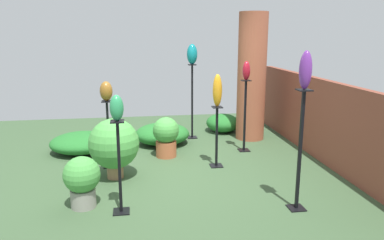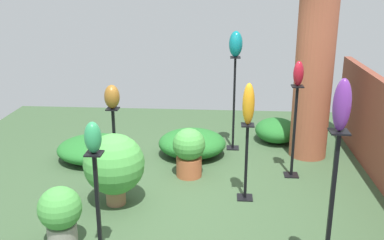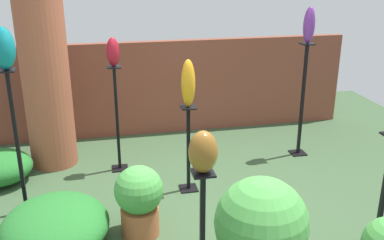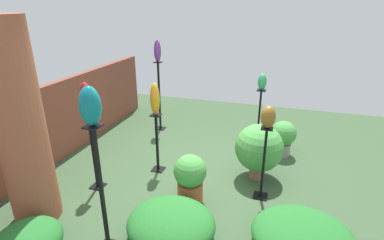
% 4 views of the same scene
% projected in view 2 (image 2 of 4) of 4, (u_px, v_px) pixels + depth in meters
% --- Properties ---
extents(ground_plane, '(8.00, 8.00, 0.00)m').
position_uv_depth(ground_plane, '(188.00, 196.00, 5.84)').
color(ground_plane, '#385133').
extents(brick_pillar, '(0.58, 0.58, 2.55)m').
position_uv_depth(brick_pillar, '(313.00, 77.00, 6.81)').
color(brick_pillar, '#9E5138').
rests_on(brick_pillar, ground).
extents(pedestal_jade, '(0.20, 0.20, 1.15)m').
position_uv_depth(pedestal_jade, '(98.00, 212.00, 4.39)').
color(pedestal_jade, black).
rests_on(pedestal_jade, ground).
extents(pedestal_violet, '(0.20, 0.20, 1.51)m').
position_uv_depth(pedestal_violet, '(330.00, 217.00, 3.96)').
color(pedestal_violet, black).
rests_on(pedestal_violet, ground).
extents(pedestal_ruby, '(0.20, 0.20, 1.32)m').
position_uv_depth(pedestal_ruby, '(294.00, 136.00, 6.26)').
color(pedestal_ruby, black).
rests_on(pedestal_ruby, ground).
extents(pedestal_teal, '(0.20, 0.20, 1.53)m').
position_uv_depth(pedestal_teal, '(234.00, 107.00, 7.26)').
color(pedestal_teal, black).
rests_on(pedestal_teal, ground).
extents(pedestal_bronze, '(0.20, 0.20, 1.10)m').
position_uv_depth(pedestal_bronze, '(115.00, 151.00, 5.99)').
color(pedestal_bronze, black).
rests_on(pedestal_bronze, ground).
extents(pedestal_amber, '(0.20, 0.20, 1.00)m').
position_uv_depth(pedestal_amber, '(246.00, 166.00, 5.65)').
color(pedestal_amber, black).
rests_on(pedestal_amber, ground).
extents(art_vase_jade, '(0.16, 0.16, 0.30)m').
position_uv_depth(art_vase_jade, '(93.00, 137.00, 4.15)').
color(art_vase_jade, '#2D9356').
rests_on(art_vase_jade, pedestal_jade).
extents(art_vase_violet, '(0.14, 0.15, 0.45)m').
position_uv_depth(art_vase_violet, '(342.00, 105.00, 3.65)').
color(art_vase_violet, '#6B2D8C').
rests_on(art_vase_violet, pedestal_violet).
extents(art_vase_ruby, '(0.15, 0.14, 0.34)m').
position_uv_depth(art_vase_ruby, '(298.00, 73.00, 6.00)').
color(art_vase_ruby, maroon).
rests_on(art_vase_ruby, pedestal_ruby).
extents(art_vase_teal, '(0.22, 0.21, 0.40)m').
position_uv_depth(art_vase_teal, '(236.00, 44.00, 6.95)').
color(art_vase_teal, '#0F727A').
rests_on(art_vase_teal, pedestal_teal).
extents(art_vase_bronze, '(0.21, 0.20, 0.31)m').
position_uv_depth(art_vase_bronze, '(112.00, 97.00, 5.76)').
color(art_vase_bronze, brown).
rests_on(art_vase_bronze, pedestal_bronze).
extents(art_vase_amber, '(0.15, 0.15, 0.52)m').
position_uv_depth(art_vase_amber, '(249.00, 104.00, 5.40)').
color(art_vase_amber, orange).
rests_on(art_vase_amber, pedestal_amber).
extents(potted_plant_near_pillar, '(0.46, 0.46, 0.66)m').
position_uv_depth(potted_plant_near_pillar, '(60.00, 213.00, 4.68)').
color(potted_plant_near_pillar, gray).
rests_on(potted_plant_near_pillar, ground).
extents(potted_plant_mid_right, '(0.46, 0.46, 0.71)m').
position_uv_depth(potted_plant_mid_right, '(189.00, 151.00, 6.33)').
color(potted_plant_mid_right, '#B25B38').
rests_on(potted_plant_mid_right, ground).
extents(potted_plant_front_right, '(0.75, 0.75, 0.91)m').
position_uv_depth(potted_plant_front_right, '(114.00, 165.00, 5.50)').
color(potted_plant_front_right, '#936B4C').
rests_on(potted_plant_front_right, ground).
extents(foliage_bed_east, '(0.98, 1.07, 0.41)m').
position_uv_depth(foliage_bed_east, '(192.00, 143.00, 7.12)').
color(foliage_bed_east, '#236B28').
rests_on(foliage_bed_east, ground).
extents(foliage_bed_west, '(1.06, 1.16, 0.36)m').
position_uv_depth(foliage_bed_west, '(95.00, 149.00, 6.97)').
color(foliage_bed_west, '#236B28').
rests_on(foliage_bed_west, ground).
extents(foliage_bed_center, '(0.81, 0.73, 0.39)m').
position_uv_depth(foliage_bed_center, '(276.00, 130.00, 7.75)').
color(foliage_bed_center, '#236B28').
rests_on(foliage_bed_center, ground).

